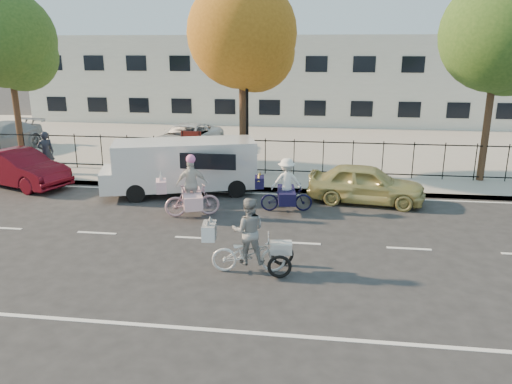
% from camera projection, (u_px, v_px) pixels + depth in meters
% --- Properties ---
extents(ground, '(120.00, 120.00, 0.00)m').
position_uv_depth(ground, '(195.00, 238.00, 14.40)').
color(ground, '#333334').
extents(road_markings, '(60.00, 9.52, 0.01)m').
position_uv_depth(road_markings, '(195.00, 238.00, 14.40)').
color(road_markings, silver).
rests_on(road_markings, ground).
extents(curb, '(60.00, 0.10, 0.15)m').
position_uv_depth(curb, '(228.00, 188.00, 19.18)').
color(curb, '#A8A399').
rests_on(curb, ground).
extents(sidewalk, '(60.00, 2.20, 0.15)m').
position_uv_depth(sidewalk, '(233.00, 181.00, 20.18)').
color(sidewalk, '#A8A399').
rests_on(sidewalk, ground).
extents(parking_lot, '(60.00, 15.60, 0.15)m').
position_uv_depth(parking_lot, '(260.00, 141.00, 28.64)').
color(parking_lot, '#A8A399').
rests_on(parking_lot, ground).
extents(iron_fence, '(58.00, 0.06, 1.50)m').
position_uv_depth(iron_fence, '(237.00, 155.00, 20.99)').
color(iron_fence, black).
rests_on(iron_fence, sidewalk).
extents(building, '(34.00, 10.00, 6.00)m').
position_uv_depth(building, '(277.00, 78.00, 37.32)').
color(building, silver).
rests_on(building, ground).
extents(lamppost, '(0.36, 0.36, 4.33)m').
position_uv_depth(lamppost, '(247.00, 104.00, 19.92)').
color(lamppost, black).
rests_on(lamppost, sidewalk).
extents(street_sign, '(0.85, 0.06, 1.80)m').
position_uv_depth(street_sign, '(191.00, 144.00, 20.70)').
color(street_sign, black).
rests_on(street_sign, sidewalk).
extents(zebra_trike, '(2.21, 0.95, 1.89)m').
position_uv_depth(zebra_trike, '(249.00, 244.00, 12.09)').
color(zebra_trike, white).
rests_on(zebra_trike, ground).
extents(unicorn_bike, '(2.07, 1.50, 2.05)m').
position_uv_depth(unicorn_bike, '(191.00, 194.00, 16.05)').
color(unicorn_bike, '#CF9DAA').
rests_on(unicorn_bike, ground).
extents(bull_bike, '(1.97, 1.36, 1.80)m').
position_uv_depth(bull_bike, '(286.00, 190.00, 16.58)').
color(bull_bike, black).
rests_on(bull_bike, ground).
extents(white_van, '(6.01, 3.33, 1.99)m').
position_uv_depth(white_van, '(182.00, 165.00, 18.50)').
color(white_van, white).
rests_on(white_van, ground).
extents(red_sedan, '(4.62, 2.97, 1.44)m').
position_uv_depth(red_sedan, '(19.00, 168.00, 19.52)').
color(red_sedan, '#500913').
rests_on(red_sedan, ground).
extents(gold_sedan, '(4.21, 2.14, 1.37)m').
position_uv_depth(gold_sedan, '(366.00, 184.00, 17.48)').
color(gold_sedan, tan).
rests_on(gold_sedan, ground).
extents(pedestrian, '(0.78, 0.73, 1.79)m').
position_uv_depth(pedestrian, '(46.00, 152.00, 20.86)').
color(pedestrian, black).
rests_on(pedestrian, sidewalk).
extents(lot_car_b, '(3.22, 5.48, 1.43)m').
position_uv_depth(lot_car_b, '(186.00, 139.00, 24.86)').
color(lot_car_b, silver).
rests_on(lot_car_b, parking_lot).
extents(lot_car_c, '(1.82, 3.71, 1.17)m').
position_uv_depth(lot_car_c, '(184.00, 139.00, 25.47)').
color(lot_car_c, '#494C51').
rests_on(lot_car_c, parking_lot).
extents(tree_west, '(4.19, 4.19, 7.69)m').
position_uv_depth(tree_west, '(12.00, 45.00, 21.81)').
color(tree_west, '#442D1D').
rests_on(tree_west, ground).
extents(tree_mid, '(4.36, 4.36, 7.99)m').
position_uv_depth(tree_mid, '(246.00, 39.00, 19.77)').
color(tree_mid, '#442D1D').
rests_on(tree_mid, ground).
extents(tree_east, '(4.32, 4.32, 7.92)m').
position_uv_depth(tree_east, '(501.00, 40.00, 18.56)').
color(tree_east, '#442D1D').
rests_on(tree_east, ground).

